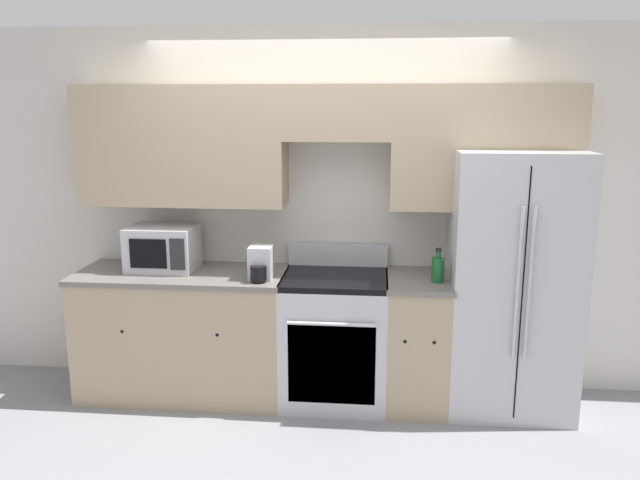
{
  "coord_description": "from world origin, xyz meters",
  "views": [
    {
      "loc": [
        0.4,
        -3.81,
        2.06
      ],
      "look_at": [
        0.0,
        0.31,
        1.16
      ],
      "focal_mm": 35.0,
      "sensor_mm": 36.0,
      "label": 1
    }
  ],
  "objects_px": {
    "oven_range": "(335,337)",
    "microwave": "(163,248)",
    "refrigerator": "(511,282)",
    "bottle": "(438,269)"
  },
  "relations": [
    {
      "from": "microwave",
      "to": "bottle",
      "type": "xyz_separation_m",
      "value": [
        1.92,
        -0.14,
        -0.07
      ]
    },
    {
      "from": "microwave",
      "to": "refrigerator",
      "type": "bearing_deg",
      "value": -0.5
    },
    {
      "from": "bottle",
      "to": "oven_range",
      "type": "bearing_deg",
      "value": 172.94
    },
    {
      "from": "refrigerator",
      "to": "bottle",
      "type": "xyz_separation_m",
      "value": [
        -0.5,
        -0.12,
        0.11
      ]
    },
    {
      "from": "oven_range",
      "to": "microwave",
      "type": "distance_m",
      "value": 1.37
    },
    {
      "from": "oven_range",
      "to": "microwave",
      "type": "height_order",
      "value": "microwave"
    },
    {
      "from": "refrigerator",
      "to": "microwave",
      "type": "xyz_separation_m",
      "value": [
        -2.42,
        0.02,
        0.18
      ]
    },
    {
      "from": "refrigerator",
      "to": "oven_range",
      "type": "bearing_deg",
      "value": -178.31
    },
    {
      "from": "oven_range",
      "to": "bottle",
      "type": "xyz_separation_m",
      "value": [
        0.69,
        -0.08,
        0.54
      ]
    },
    {
      "from": "oven_range",
      "to": "refrigerator",
      "type": "xyz_separation_m",
      "value": [
        1.19,
        0.03,
        0.43
      ]
    }
  ]
}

